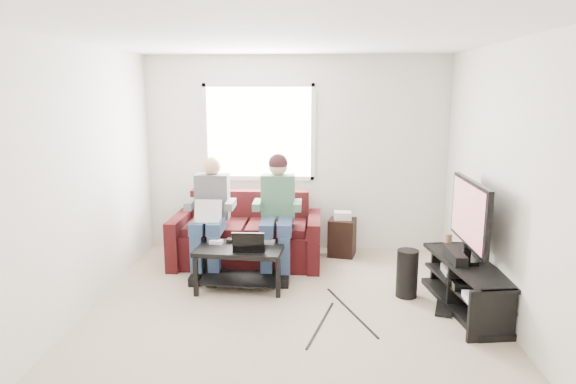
% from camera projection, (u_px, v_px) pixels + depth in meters
% --- Properties ---
extents(floor, '(4.50, 4.50, 0.00)m').
position_uv_depth(floor, '(289.00, 319.00, 4.90)').
color(floor, '#C0AC95').
rests_on(floor, ground).
extents(ceiling, '(4.50, 4.50, 0.00)m').
position_uv_depth(ceiling, '(289.00, 37.00, 4.39)').
color(ceiling, white).
rests_on(ceiling, wall_back).
extents(wall_back, '(4.50, 0.00, 4.50)m').
position_uv_depth(wall_back, '(296.00, 155.00, 6.85)').
color(wall_back, silver).
rests_on(wall_back, floor).
extents(wall_front, '(4.50, 0.00, 4.50)m').
position_uv_depth(wall_front, '(269.00, 273.00, 2.44)').
color(wall_front, silver).
rests_on(wall_front, floor).
extents(wall_left, '(0.00, 4.50, 4.50)m').
position_uv_depth(wall_left, '(73.00, 184.00, 4.74)').
color(wall_left, silver).
rests_on(wall_left, floor).
extents(wall_right, '(0.00, 4.50, 4.50)m').
position_uv_depth(wall_right, '(514.00, 188.00, 4.56)').
color(wall_right, silver).
rests_on(wall_right, floor).
extents(window, '(1.48, 0.04, 1.28)m').
position_uv_depth(window, '(259.00, 132.00, 6.80)').
color(window, white).
rests_on(window, wall_back).
extents(sofa, '(1.86, 0.94, 0.87)m').
position_uv_depth(sofa, '(248.00, 237.00, 6.48)').
color(sofa, '#3F0F11').
rests_on(sofa, floor).
extents(person_left, '(0.40, 0.71, 1.36)m').
position_uv_depth(person_left, '(210.00, 210.00, 6.10)').
color(person_left, navy).
rests_on(person_left, sofa).
extents(person_right, '(0.40, 0.71, 1.40)m').
position_uv_depth(person_right, '(277.00, 205.00, 6.07)').
color(person_right, navy).
rests_on(person_right, sofa).
extents(laptop_silver, '(0.32, 0.23, 0.24)m').
position_uv_depth(laptop_silver, '(207.00, 216.00, 5.90)').
color(laptop_silver, silver).
rests_on(laptop_silver, person_left).
extents(coffee_table, '(0.98, 0.65, 0.47)m').
position_uv_depth(coffee_table, '(240.00, 258.00, 5.62)').
color(coffee_table, black).
rests_on(coffee_table, floor).
extents(laptop_black, '(0.38, 0.30, 0.24)m').
position_uv_depth(laptop_black, '(250.00, 239.00, 5.49)').
color(laptop_black, black).
rests_on(laptop_black, coffee_table).
extents(controller_a, '(0.15, 0.11, 0.04)m').
position_uv_depth(controller_a, '(216.00, 242.00, 5.72)').
color(controller_a, silver).
rests_on(controller_a, coffee_table).
extents(controller_b, '(0.14, 0.10, 0.04)m').
position_uv_depth(controller_b, '(233.00, 240.00, 5.78)').
color(controller_b, black).
rests_on(controller_b, coffee_table).
extents(controller_c, '(0.16, 0.12, 0.04)m').
position_uv_depth(controller_c, '(268.00, 242.00, 5.73)').
color(controller_c, gray).
rests_on(controller_c, coffee_table).
extents(tv_stand, '(0.62, 1.48, 0.48)m').
position_uv_depth(tv_stand, '(468.00, 288.00, 5.11)').
color(tv_stand, black).
rests_on(tv_stand, floor).
extents(tv, '(0.12, 1.10, 0.81)m').
position_uv_depth(tv, '(470.00, 216.00, 5.06)').
color(tv, black).
rests_on(tv, tv_stand).
extents(soundbar, '(0.12, 0.50, 0.10)m').
position_uv_depth(soundbar, '(455.00, 255.00, 5.15)').
color(soundbar, black).
rests_on(soundbar, tv_stand).
extents(drink_cup, '(0.08, 0.08, 0.12)m').
position_uv_depth(drink_cup, '(448.00, 239.00, 5.66)').
color(drink_cup, '#AF704B').
rests_on(drink_cup, tv_stand).
extents(console_white, '(0.30, 0.22, 0.06)m').
position_uv_depth(console_white, '(481.00, 298.00, 4.70)').
color(console_white, silver).
rests_on(console_white, tv_stand).
extents(console_grey, '(0.34, 0.26, 0.08)m').
position_uv_depth(console_grey, '(460.00, 270.00, 5.39)').
color(console_grey, gray).
rests_on(console_grey, tv_stand).
extents(console_black, '(0.38, 0.30, 0.07)m').
position_uv_depth(console_black, '(470.00, 283.00, 5.04)').
color(console_black, black).
rests_on(console_black, tv_stand).
extents(subwoofer, '(0.22, 0.22, 0.51)m').
position_uv_depth(subwoofer, '(407.00, 273.00, 5.40)').
color(subwoofer, black).
rests_on(subwoofer, floor).
extents(keyboard_floor, '(0.29, 0.51, 0.03)m').
position_uv_depth(keyboard_floor, '(444.00, 307.00, 5.15)').
color(keyboard_floor, black).
rests_on(keyboard_floor, floor).
extents(end_table, '(0.33, 0.33, 0.59)m').
position_uv_depth(end_table, '(342.00, 236.00, 6.75)').
color(end_table, black).
rests_on(end_table, floor).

